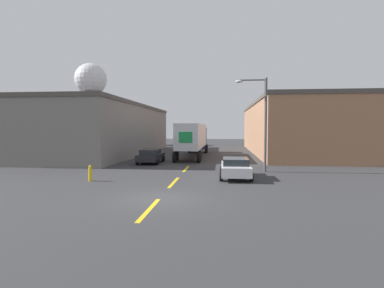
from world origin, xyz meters
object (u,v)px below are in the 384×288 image
object	(u,v)px
parked_car_right_near	(235,167)
parked_car_left_far	(151,156)
water_tower	(91,80)
fire_hydrant	(90,173)
semi_truck	(194,137)
street_lamp	(262,117)

from	to	relation	value
parked_car_right_near	parked_car_left_far	world-z (taller)	same
water_tower	fire_hydrant	distance (m)	45.29
semi_truck	fire_hydrant	size ratio (longest dim) A/B	14.80
parked_car_left_far	fire_hydrant	bearing A→B (deg)	-98.53
parked_car_right_near	water_tower	world-z (taller)	water_tower
water_tower	fire_hydrant	world-z (taller)	water_tower
fire_hydrant	parked_car_left_far	bearing A→B (deg)	81.47
semi_truck	street_lamp	size ratio (longest dim) A/B	2.07
semi_truck	parked_car_right_near	distance (m)	15.83
semi_truck	street_lamp	world-z (taller)	street_lamp
semi_truck	parked_car_left_far	size ratio (longest dim) A/B	3.41
semi_truck	parked_car_left_far	xyz separation A→B (m)	(-3.43, -7.31, -1.63)
semi_truck	water_tower	distance (m)	33.68
water_tower	fire_hydrant	xyz separation A→B (m)	(17.88, -39.70, -12.45)
parked_car_right_near	fire_hydrant	world-z (taller)	parked_car_right_near
parked_car_left_far	semi_truck	bearing A→B (deg)	64.84
parked_car_left_far	fire_hydrant	xyz separation A→B (m)	(-1.50, -9.99, -0.22)
parked_car_right_near	parked_car_left_far	bearing A→B (deg)	134.75
street_lamp	parked_car_right_near	bearing A→B (deg)	-124.62
semi_truck	fire_hydrant	distance (m)	18.08
parked_car_left_far	street_lamp	size ratio (longest dim) A/B	0.61
parked_car_left_far	street_lamp	world-z (taller)	street_lamp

